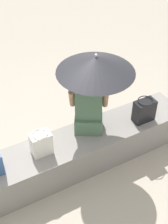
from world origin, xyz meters
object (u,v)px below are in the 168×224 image
object	(u,v)px
parasol	(96,64)
tote_bag_canvas	(41,143)
shoulder_bag_spare	(144,110)
person_seated	(89,105)

from	to	relation	value
parasol	tote_bag_canvas	bearing A→B (deg)	4.23
parasol	shoulder_bag_spare	xyz separation A→B (m)	(-0.66, 0.15, -0.81)
person_seated	parasol	xyz separation A→B (m)	(-0.06, 0.04, 0.58)
parasol	tote_bag_canvas	distance (m)	1.10
tote_bag_canvas	person_seated	bearing A→B (deg)	-171.89
shoulder_bag_spare	parasol	bearing A→B (deg)	-13.10
tote_bag_canvas	shoulder_bag_spare	bearing A→B (deg)	175.98
tote_bag_canvas	shoulder_bag_spare	distance (m)	1.40
parasol	shoulder_bag_spare	world-z (taller)	parasol
tote_bag_canvas	shoulder_bag_spare	xyz separation A→B (m)	(-1.39, 0.10, 0.01)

